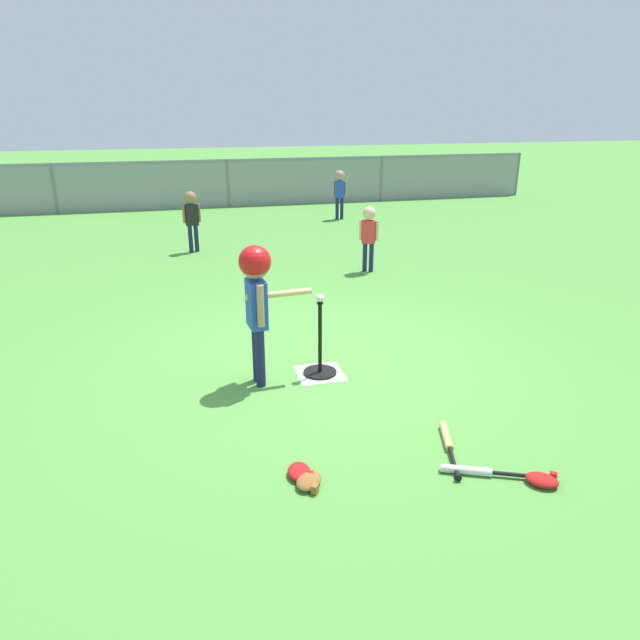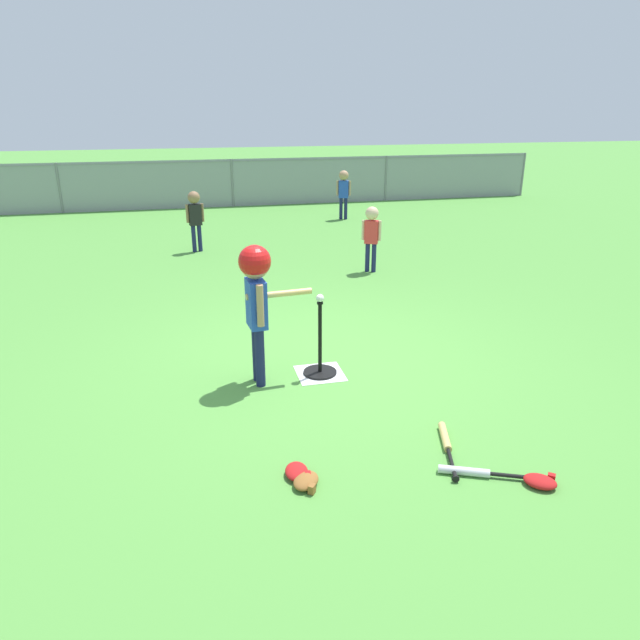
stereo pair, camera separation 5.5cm
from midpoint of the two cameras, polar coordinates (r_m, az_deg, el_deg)
name	(u,v)px [view 2 (the right image)]	position (r m, az deg, el deg)	size (l,w,h in m)	color
ground_plane	(323,362)	(5.84, 0.52, -4.18)	(60.00, 60.00, 0.00)	#51933D
home_plate	(320,373)	(5.61, 0.28, -5.23)	(0.44, 0.44, 0.01)	white
batting_tee	(320,362)	(5.56, 0.28, -4.16)	(0.32, 0.32, 0.73)	black
baseball_on_tee	(320,298)	(5.32, 0.30, 2.16)	(0.07, 0.07, 0.07)	white
batter_child	(256,287)	(5.12, -5.95, 3.24)	(0.65, 0.37, 1.30)	#191E4C
fielder_deep_right	(195,213)	(10.31, -12.01, 10.21)	(0.30, 0.21, 1.04)	#191E4C
fielder_near_right	(344,188)	(13.06, 2.45, 12.79)	(0.30, 0.21, 1.06)	#191E4C
fielder_deep_center	(371,230)	(8.86, 5.25, 8.75)	(0.27, 0.20, 1.00)	#191E4C
spare_bat_silver	(475,472)	(4.33, 15.29, -14.20)	(0.67, 0.33, 0.06)	silver
spare_bat_wood	(446,442)	(4.61, 12.61, -11.60)	(0.26, 0.71, 0.06)	#DBB266
glove_by_plate	(297,472)	(4.18, -1.87, -14.64)	(0.18, 0.23, 0.07)	#B21919
glove_near_bats	(306,481)	(4.09, -0.96, -15.52)	(0.26, 0.27, 0.07)	brown
glove_tossed_aside	(541,481)	(4.36, 21.16, -14.54)	(0.27, 0.26, 0.07)	#B21919
outfield_fence	(232,181)	(14.91, -8.50, 13.30)	(16.06, 0.06, 1.15)	slate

